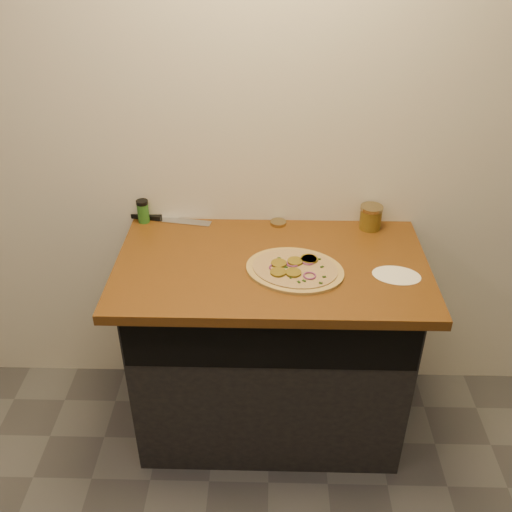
{
  "coord_description": "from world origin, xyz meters",
  "views": [
    {
      "loc": [
        -0.01,
        -0.41,
        2.1
      ],
      "look_at": [
        -0.06,
        1.38,
        0.95
      ],
      "focal_mm": 40.0,
      "sensor_mm": 36.0,
      "label": 1
    }
  ],
  "objects_px": {
    "pizza": "(295,269)",
    "salsa_jar": "(371,217)",
    "spice_shaker": "(143,211)",
    "chefs_knife": "(164,219)"
  },
  "relations": [
    {
      "from": "pizza",
      "to": "chefs_knife",
      "type": "height_order",
      "value": "pizza"
    },
    {
      "from": "pizza",
      "to": "salsa_jar",
      "type": "height_order",
      "value": "salsa_jar"
    },
    {
      "from": "salsa_jar",
      "to": "spice_shaker",
      "type": "bearing_deg",
      "value": 178.23
    },
    {
      "from": "spice_shaker",
      "to": "salsa_jar",
      "type": "bearing_deg",
      "value": -1.77
    },
    {
      "from": "chefs_knife",
      "to": "spice_shaker",
      "type": "height_order",
      "value": "spice_shaker"
    },
    {
      "from": "chefs_knife",
      "to": "salsa_jar",
      "type": "bearing_deg",
      "value": -2.89
    },
    {
      "from": "pizza",
      "to": "spice_shaker",
      "type": "xyz_separation_m",
      "value": [
        -0.64,
        0.36,
        0.04
      ]
    },
    {
      "from": "pizza",
      "to": "spice_shaker",
      "type": "height_order",
      "value": "spice_shaker"
    },
    {
      "from": "pizza",
      "to": "chefs_knife",
      "type": "bearing_deg",
      "value": 145.77
    },
    {
      "from": "pizza",
      "to": "salsa_jar",
      "type": "distance_m",
      "value": 0.47
    }
  ]
}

